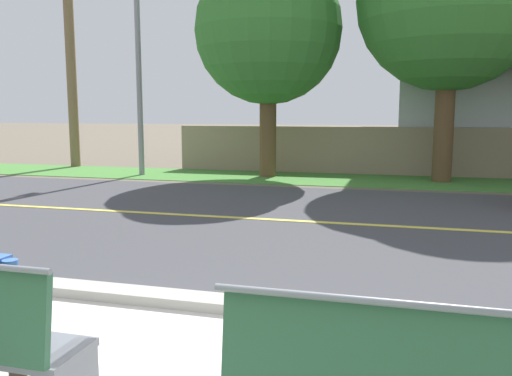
# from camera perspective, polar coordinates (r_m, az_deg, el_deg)

# --- Properties ---
(ground_plane) EXTENTS (140.00, 140.00, 0.00)m
(ground_plane) POSITION_cam_1_polar(r_m,az_deg,el_deg) (10.34, 7.90, -2.06)
(ground_plane) COLOR #665B4C
(curb_edge) EXTENTS (44.00, 0.30, 0.11)m
(curb_edge) POSITION_cam_1_polar(r_m,az_deg,el_deg) (4.95, -0.77, -12.66)
(curb_edge) COLOR #ADA89E
(curb_edge) RESTS_ON ground_plane
(street_asphalt) EXTENTS (52.00, 8.00, 0.01)m
(street_asphalt) POSITION_cam_1_polar(r_m,az_deg,el_deg) (8.88, 6.65, -3.69)
(street_asphalt) COLOR #424247
(street_asphalt) RESTS_ON ground_plane
(road_centre_line) EXTENTS (48.00, 0.14, 0.01)m
(road_centre_line) POSITION_cam_1_polar(r_m,az_deg,el_deg) (8.88, 6.65, -3.66)
(road_centre_line) COLOR #E0CC4C
(road_centre_line) RESTS_ON ground_plane
(far_verge_grass) EXTENTS (48.00, 2.80, 0.02)m
(far_verge_grass) POSITION_cam_1_polar(r_m,az_deg,el_deg) (14.54, 10.08, 0.86)
(far_verge_grass) COLOR #478438
(far_verge_grass) RESTS_ON ground_plane
(streetlamp) EXTENTS (0.24, 2.10, 6.94)m
(streetlamp) POSITION_cam_1_polar(r_m,az_deg,el_deg) (16.07, -12.25, 15.67)
(streetlamp) COLOR gray
(streetlamp) RESTS_ON ground_plane
(shade_tree_far_left) EXTENTS (4.06, 4.06, 6.70)m
(shade_tree_far_left) POSITION_cam_1_polar(r_m,az_deg,el_deg) (15.11, 1.75, 17.78)
(shade_tree_far_left) COLOR brown
(shade_tree_far_left) RESTS_ON ground_plane
(garden_wall) EXTENTS (13.00, 0.36, 1.40)m
(garden_wall) POSITION_cam_1_polar(r_m,az_deg,el_deg) (16.00, 14.27, 3.88)
(garden_wall) COLOR gray
(garden_wall) RESTS_ON ground_plane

